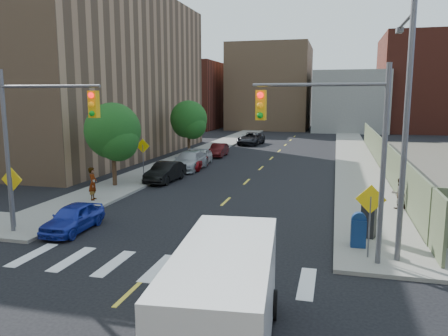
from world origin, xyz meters
The scene contains 29 objects.
ground centered at (0.00, 0.00, 0.00)m, with size 160.00×160.00×0.00m, color black.
sidewalk_nw centered at (-7.75, 41.50, 0.07)m, with size 3.50×73.00×0.15m, color gray.
sidewalk_ne centered at (7.75, 41.50, 0.07)m, with size 3.50×73.00×0.15m, color gray.
fence_north centered at (9.60, 28.00, 1.25)m, with size 0.12×44.00×2.50m, color #545B40.
building_nw centered at (-22.00, 30.00, 8.00)m, with size 22.00×30.00×16.00m, color #8C6B4C.
bg_bldg_west centered at (-22.00, 70.00, 6.00)m, with size 14.00×18.00×12.00m, color #592319.
bg_bldg_midwest centered at (-6.00, 72.00, 7.50)m, with size 14.00×16.00×15.00m, color #8C6B4C.
bg_bldg_center centered at (8.00, 70.00, 5.00)m, with size 12.00×16.00×10.00m, color gray.
bg_bldg_east centered at (22.00, 72.00, 8.00)m, with size 18.00×18.00×16.00m, color #592319.
signal_nw centered at (-5.98, 6.00, 4.53)m, with size 4.59×0.30×7.00m.
signal_ne centered at (5.98, 6.00, 4.53)m, with size 4.59×0.30×7.00m.
streetlight_ne centered at (8.20, 6.90, 5.22)m, with size 0.25×3.70×9.00m.
warn_sign_nw centered at (-7.80, 6.50, 1.99)m, with size 1.06×0.06×2.83m.
warn_sign_ne centered at (7.20, 6.50, 1.99)m, with size 1.06×0.06×2.83m.
warn_sign_midwest centered at (-7.80, 20.00, 1.99)m, with size 1.06×0.06×2.83m.
tree_west_near centered at (-8.00, 16.05, 3.48)m, with size 3.66×3.64×5.52m.
tree_west_far centered at (-8.00, 31.05, 3.48)m, with size 3.66×3.64×5.52m.
parked_car_blue centered at (-5.19, 7.00, 0.61)m, with size 1.45×3.60×1.23m, color #1C2D9C.
parked_car_black centered at (-5.50, 18.60, 0.69)m, with size 1.46×4.18×1.38m, color black.
parked_car_red centered at (-5.50, 24.17, 0.62)m, with size 2.06×4.46×1.24m, color maroon.
parked_car_silver centered at (-5.50, 23.75, 0.75)m, with size 2.10×5.16×1.50m, color #989B9F.
parked_car_white centered at (-5.50, 26.72, 0.70)m, with size 1.64×4.09×1.39m, color silver.
parked_car_maroon centered at (-5.28, 32.02, 0.64)m, with size 1.35×3.86×1.27m, color #3B0B0D.
parked_car_grey centered at (-4.20, 43.36, 0.74)m, with size 2.47×5.35×1.49m, color black.
cargo_van centered at (3.56, -0.18, 1.34)m, with size 2.75×5.74×2.54m.
mailbox centered at (6.90, 7.59, 0.81)m, with size 0.57×0.45×1.37m.
payphone centered at (7.36, 8.89, 1.07)m, with size 0.55×0.45×1.85m, color black.
pedestrian_west centered at (-7.18, 11.99, 1.07)m, with size 0.67×0.44×1.85m, color gray.
pedestrian_east centered at (9.20, 14.16, 0.96)m, with size 0.78×0.61×1.61m, color gray.
Camera 1 is at (5.89, -9.40, 5.91)m, focal length 35.00 mm.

